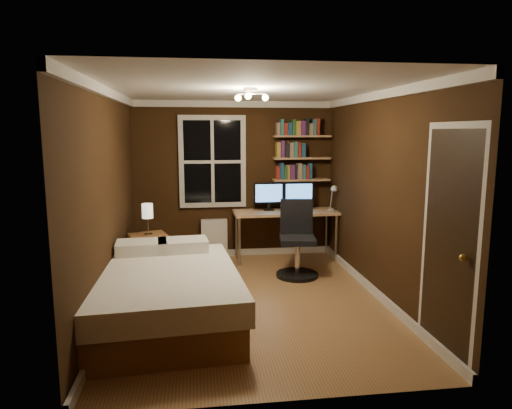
{
  "coord_description": "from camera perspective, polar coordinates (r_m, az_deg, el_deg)",
  "views": [
    {
      "loc": [
        -0.62,
        -5.23,
        2.03
      ],
      "look_at": [
        0.13,
        0.45,
        1.11
      ],
      "focal_mm": 32.0,
      "sensor_mm": 36.0,
      "label": 1
    }
  ],
  "objects": [
    {
      "name": "bedside_lamp",
      "position": [
        6.44,
        -13.38,
        -1.81
      ],
      "size": [
        0.15,
        0.15,
        0.44
      ],
      "primitive_type": null,
      "color": "#F0E6CB",
      "rests_on": "nightstand"
    },
    {
      "name": "ceiling_fixture",
      "position": [
        5.18,
        -0.7,
        13.26
      ],
      "size": [
        0.44,
        0.44,
        0.18
      ],
      "primitive_type": null,
      "color": "beige",
      "rests_on": "ceiling"
    },
    {
      "name": "wall_left",
      "position": [
        5.37,
        -18.0,
        0.36
      ],
      "size": [
        0.04,
        4.2,
        2.5
      ],
      "primitive_type": "cube",
      "color": "black",
      "rests_on": "ground"
    },
    {
      "name": "bed",
      "position": [
        5.05,
        -11.39,
        -10.98
      ],
      "size": [
        1.69,
        2.23,
        0.72
      ],
      "rotation": [
        0.0,
        0.0,
        0.08
      ],
      "color": "brown",
      "rests_on": "ground"
    },
    {
      "name": "wall_right",
      "position": [
        5.73,
        15.3,
        1.01
      ],
      "size": [
        0.04,
        4.2,
        2.5
      ],
      "primitive_type": "cube",
      "color": "black",
      "rests_on": "ground"
    },
    {
      "name": "monitor_left",
      "position": [
        7.24,
        1.6,
        0.99
      ],
      "size": [
        0.48,
        0.12,
        0.45
      ],
      "primitive_type": null,
      "color": "black",
      "rests_on": "desk"
    },
    {
      "name": "desk_lamp",
      "position": [
        7.26,
        9.57,
        0.86
      ],
      "size": [
        0.14,
        0.32,
        0.44
      ],
      "primitive_type": null,
      "color": "silver",
      "rests_on": "desk"
    },
    {
      "name": "radiator",
      "position": [
        7.42,
        -5.24,
        -4.27
      ],
      "size": [
        0.42,
        0.15,
        0.63
      ],
      "primitive_type": "cube",
      "color": "silver",
      "rests_on": "ground"
    },
    {
      "name": "desk",
      "position": [
        7.25,
        3.69,
        -1.28
      ],
      "size": [
        1.64,
        0.62,
        0.78
      ],
      "color": "tan",
      "rests_on": "ground"
    },
    {
      "name": "door_knob",
      "position": [
        4.14,
        24.46,
        -6.07
      ],
      "size": [
        0.06,
        0.06,
        0.06
      ],
      "primitive_type": "sphere",
      "color": "gold",
      "rests_on": "door"
    },
    {
      "name": "books_row_middle",
      "position": [
        7.41,
        5.74,
        6.78
      ],
      "size": [
        0.42,
        0.16,
        0.23
      ],
      "primitive_type": null,
      "color": "navy",
      "rests_on": "bookshelf_middle"
    },
    {
      "name": "books_row_lower",
      "position": [
        7.43,
        5.7,
        4.09
      ],
      "size": [
        0.6,
        0.16,
        0.23
      ],
      "primitive_type": null,
      "color": "maroon",
      "rests_on": "bookshelf_lower"
    },
    {
      "name": "nightstand",
      "position": [
        6.55,
        -13.21,
        -6.33
      ],
      "size": [
        0.62,
        0.62,
        0.62
      ],
      "primitive_type": "cube",
      "rotation": [
        0.0,
        0.0,
        0.32
      ],
      "color": "brown",
      "rests_on": "ground"
    },
    {
      "name": "bookshelf_upper",
      "position": [
        7.4,
        5.77,
        8.49
      ],
      "size": [
        0.92,
        0.22,
        0.03
      ],
      "primitive_type": "cube",
      "color": "tan",
      "rests_on": "wall_back"
    },
    {
      "name": "door",
      "position": [
        4.4,
        22.87,
        -4.76
      ],
      "size": [
        0.03,
        0.82,
        2.05
      ],
      "primitive_type": null,
      "color": "black",
      "rests_on": "ground"
    },
    {
      "name": "ceiling",
      "position": [
        5.28,
        -0.84,
        14.26
      ],
      "size": [
        3.2,
        4.2,
        0.02
      ],
      "primitive_type": "cube",
      "color": "white",
      "rests_on": "wall_back"
    },
    {
      "name": "monitor_right",
      "position": [
        7.34,
        5.36,
        1.06
      ],
      "size": [
        0.48,
        0.12,
        0.45
      ],
      "primitive_type": null,
      "color": "black",
      "rests_on": "desk"
    },
    {
      "name": "bookshelf_lower",
      "position": [
        7.44,
        5.68,
        3.09
      ],
      "size": [
        0.92,
        0.22,
        0.03
      ],
      "primitive_type": "cube",
      "color": "tan",
      "rests_on": "wall_back"
    },
    {
      "name": "office_chair",
      "position": [
        6.48,
        5.16,
        -5.28
      ],
      "size": [
        0.59,
        0.59,
        1.07
      ],
      "rotation": [
        0.0,
        0.0,
        -0.13
      ],
      "color": "black",
      "rests_on": "ground"
    },
    {
      "name": "books_row_upper",
      "position": [
        7.4,
        5.78,
        9.49
      ],
      "size": [
        0.66,
        0.16,
        0.23
      ],
      "primitive_type": null,
      "color": "#275524",
      "rests_on": "bookshelf_upper"
    },
    {
      "name": "floor",
      "position": [
        5.64,
        -0.78,
        -11.94
      ],
      "size": [
        4.2,
        4.2,
        0.0
      ],
      "primitive_type": "plane",
      "color": "brown",
      "rests_on": "ground"
    },
    {
      "name": "bookshelf_middle",
      "position": [
        7.41,
        5.73,
        5.78
      ],
      "size": [
        0.92,
        0.22,
        0.03
      ],
      "primitive_type": "cube",
      "color": "tan",
      "rests_on": "wall_back"
    },
    {
      "name": "window",
      "position": [
        7.31,
        -5.46,
        5.34
      ],
      "size": [
        1.06,
        0.06,
        1.46
      ],
      "primitive_type": "cube",
      "color": "silver",
      "rests_on": "wall_back"
    },
    {
      "name": "wall_back",
      "position": [
        7.39,
        -2.72,
        3.08
      ],
      "size": [
        3.2,
        0.04,
        2.5
      ],
      "primitive_type": "cube",
      "color": "black",
      "rests_on": "ground"
    }
  ]
}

